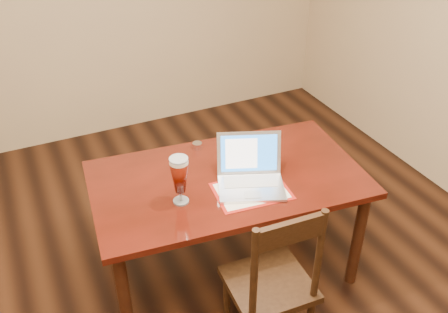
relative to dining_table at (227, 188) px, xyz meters
name	(u,v)px	position (x,y,z in m)	size (l,w,h in m)	color
room_shell	(196,29)	(-0.32, -0.39, 1.11)	(4.51, 5.01, 2.71)	#CAB086
dining_table	(227,188)	(0.00, 0.00, 0.00)	(1.63, 1.03, 1.00)	#4A1109
dining_chair	(272,284)	(-0.04, -0.60, -0.19)	(0.44, 0.42, 0.98)	#311C0D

